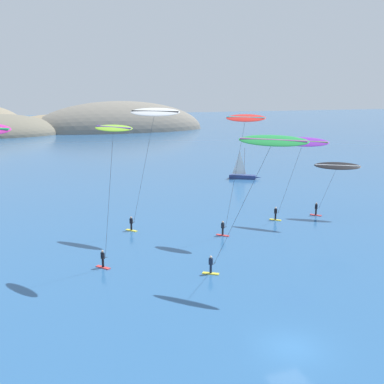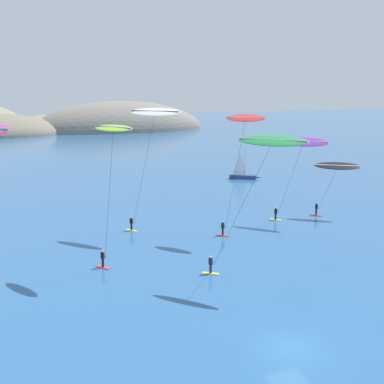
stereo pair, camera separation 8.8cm
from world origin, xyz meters
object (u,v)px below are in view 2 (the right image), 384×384
(kitesurfer_red, at_px, (244,128))
(kitesurfer_black, at_px, (336,169))
(kitesurfer_white, at_px, (153,119))
(kitesurfer_purple, at_px, (302,146))
(kitesurfer_green, at_px, (268,151))
(sailboat_near, at_px, (245,175))
(kitesurfer_lime, at_px, (112,142))

(kitesurfer_red, distance_m, kitesurfer_black, 17.03)
(kitesurfer_white, bearing_deg, kitesurfer_purple, -5.08)
(kitesurfer_green, height_order, kitesurfer_white, kitesurfer_white)
(sailboat_near, relative_size, kitesurfer_white, 0.40)
(kitesurfer_purple, height_order, kitesurfer_black, kitesurfer_purple)
(kitesurfer_purple, bearing_deg, sailboat_near, 75.92)
(kitesurfer_green, bearing_deg, kitesurfer_white, 105.24)
(kitesurfer_green, distance_m, kitesurfer_purple, 20.41)
(kitesurfer_green, xyz_separation_m, kitesurfer_black, (19.25, 16.23, -5.08))
(kitesurfer_black, bearing_deg, sailboat_near, 87.18)
(kitesurfer_lime, height_order, kitesurfer_black, kitesurfer_lime)
(sailboat_near, distance_m, kitesurfer_black, 28.80)
(kitesurfer_lime, relative_size, kitesurfer_black, 1.87)
(sailboat_near, relative_size, kitesurfer_green, 0.45)
(kitesurfer_white, relative_size, kitesurfer_black, 2.01)
(kitesurfer_lime, bearing_deg, kitesurfer_green, -31.79)
(kitesurfer_green, distance_m, kitesurfer_white, 17.62)
(sailboat_near, distance_m, kitesurfer_lime, 50.44)
(sailboat_near, distance_m, kitesurfer_green, 50.16)
(kitesurfer_purple, distance_m, kitesurfer_red, 10.41)
(kitesurfer_red, height_order, kitesurfer_black, kitesurfer_red)
(kitesurfer_green, bearing_deg, kitesurfer_black, 40.14)
(kitesurfer_white, bearing_deg, sailboat_near, 47.46)
(kitesurfer_white, bearing_deg, kitesurfer_lime, -123.24)
(kitesurfer_purple, xyz_separation_m, kitesurfer_lime, (-24.51, -8.41, 2.32))
(kitesurfer_green, relative_size, kitesurfer_black, 1.78)
(kitesurfer_green, xyz_separation_m, kitesurfer_lime, (-11.17, 6.92, 0.45))
(kitesurfer_white, xyz_separation_m, kitesurfer_black, (23.87, -0.70, -6.73))
(sailboat_near, xyz_separation_m, kitesurfer_red, (-16.78, -32.44, 11.56))
(kitesurfer_green, distance_m, kitesurfer_red, 12.64)
(kitesurfer_lime, distance_m, kitesurfer_red, 15.87)
(sailboat_near, distance_m, kitesurfer_purple, 31.29)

